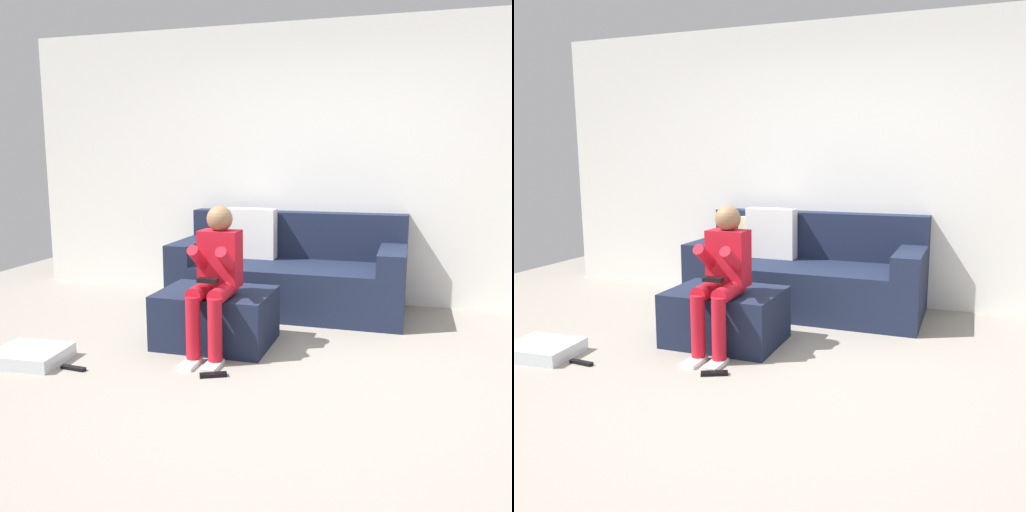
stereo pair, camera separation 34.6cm
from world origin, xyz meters
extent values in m
plane|color=gray|center=(0.00, 0.00, 0.00)|extent=(8.19, 8.19, 0.00)
cube|color=silver|center=(0.00, 2.26, 1.32)|extent=(6.30, 0.10, 2.64)
cube|color=#192138|center=(-0.28, 1.75, 0.22)|extent=(2.07, 0.92, 0.44)
cube|color=#192138|center=(-0.28, 2.10, 0.66)|extent=(2.07, 0.21, 0.44)
cube|color=#192138|center=(-1.20, 1.75, 0.53)|extent=(0.23, 0.92, 0.19)
cube|color=#192138|center=(0.64, 1.75, 0.53)|extent=(0.23, 0.92, 0.19)
cube|color=beige|center=(-0.82, 1.93, 0.63)|extent=(0.39, 0.15, 0.39)
cube|color=white|center=(-0.69, 1.92, 0.68)|extent=(0.48, 0.17, 0.48)
cube|color=#192138|center=(-0.61, 0.69, 0.20)|extent=(0.83, 0.62, 0.41)
cube|color=red|center=(-0.54, 0.62, 0.67)|extent=(0.29, 0.19, 0.41)
sphere|color=#8C6647|center=(-0.54, 0.62, 0.96)|extent=(0.19, 0.19, 0.19)
cylinder|color=red|center=(-0.62, 0.45, 0.47)|extent=(0.12, 0.34, 0.12)
cylinder|color=red|center=(-0.62, 0.28, 0.25)|extent=(0.10, 0.10, 0.44)
cube|color=white|center=(-0.62, 0.22, 0.01)|extent=(0.10, 0.22, 0.03)
cylinder|color=red|center=(-0.64, 0.49, 0.67)|extent=(0.08, 0.33, 0.27)
cylinder|color=red|center=(-0.46, 0.45, 0.47)|extent=(0.12, 0.34, 0.12)
cylinder|color=red|center=(-0.46, 0.28, 0.25)|extent=(0.10, 0.10, 0.44)
cube|color=white|center=(-0.46, 0.22, 0.01)|extent=(0.10, 0.22, 0.03)
cylinder|color=red|center=(-0.44, 0.49, 0.67)|extent=(0.08, 0.34, 0.27)
cube|color=black|center=(-0.54, 0.36, 0.57)|extent=(0.14, 0.06, 0.03)
cube|color=silver|center=(-1.70, -0.02, 0.05)|extent=(0.49, 0.43, 0.09)
cube|color=black|center=(-0.40, 0.09, 0.01)|extent=(0.18, 0.12, 0.02)
cube|color=black|center=(-1.34, -0.06, 0.01)|extent=(0.18, 0.05, 0.02)
camera|label=1|loc=(0.77, -3.01, 1.38)|focal=38.11mm
camera|label=2|loc=(1.10, -2.90, 1.38)|focal=38.11mm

